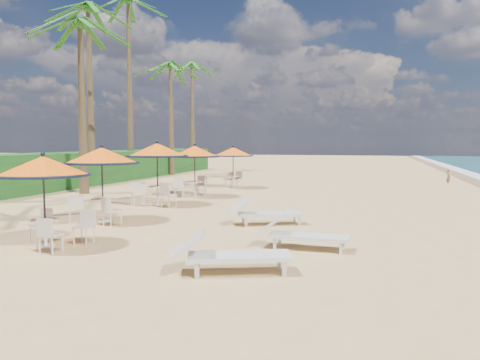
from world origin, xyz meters
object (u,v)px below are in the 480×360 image
object	(u,v)px
station_0	(46,178)
station_3	(195,158)
lounger_mid	(300,234)
lounger_near	(227,253)
lounger_far	(263,212)
station_4	(233,156)
station_2	(157,156)
station_1	(101,163)

from	to	relation	value
station_0	station_3	size ratio (longest dim) A/B	0.92
lounger_mid	lounger_near	bearing A→B (deg)	-110.94
lounger_mid	lounger_far	world-z (taller)	lounger_far
station_0	station_4	world-z (taller)	station_4
lounger_far	station_4	bearing A→B (deg)	86.84
station_3	lounger_far	distance (m)	7.58
station_2	lounger_near	bearing A→B (deg)	-56.44
lounger_mid	lounger_far	bearing A→B (deg)	119.64
station_2	station_4	bearing A→B (deg)	84.04
station_3	station_4	world-z (taller)	station_3
station_4	station_2	bearing A→B (deg)	-95.96
station_4	lounger_mid	world-z (taller)	station_4
station_1	station_2	bearing A→B (deg)	91.46
lounger_near	lounger_mid	xyz separation A→B (m)	(0.94, 2.28, -0.02)
station_0	station_1	distance (m)	3.34
station_0	lounger_near	world-z (taller)	station_0
station_1	lounger_near	size ratio (longest dim) A/B	1.02
lounger_near	lounger_mid	world-z (taller)	lounger_near
station_0	station_4	size ratio (longest dim) A/B	0.97
station_1	station_4	bearing A→B (deg)	86.60
station_2	station_4	distance (m)	7.26
station_1	station_2	distance (m)	3.83
station_2	lounger_mid	bearing A→B (deg)	-42.51
lounger_near	lounger_mid	size ratio (longest dim) A/B	1.12
station_2	station_1	bearing A→B (deg)	-88.54
station_2	station_0	bearing A→B (deg)	-83.61
lounger_near	lounger_far	size ratio (longest dim) A/B	1.01
station_0	station_1	bearing A→B (deg)	102.07
station_2	lounger_mid	xyz separation A→B (m)	(6.25, -5.73, -1.51)
station_3	station_0	bearing A→B (deg)	-87.32
station_2	station_4	xyz separation A→B (m)	(0.75, 7.22, -0.17)
lounger_near	lounger_mid	distance (m)	2.47
station_1	lounger_mid	bearing A→B (deg)	-17.17
lounger_near	station_3	bearing A→B (deg)	93.80
lounger_mid	station_2	bearing A→B (deg)	138.86
station_0	station_1	size ratio (longest dim) A/B	0.93
station_0	station_2	world-z (taller)	station_2
station_0	lounger_near	bearing A→B (deg)	-11.53
station_1	station_4	distance (m)	11.07
station_0	station_3	distance (m)	10.08
station_0	lounger_far	distance (m)	5.84
station_0	lounger_mid	distance (m)	5.76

